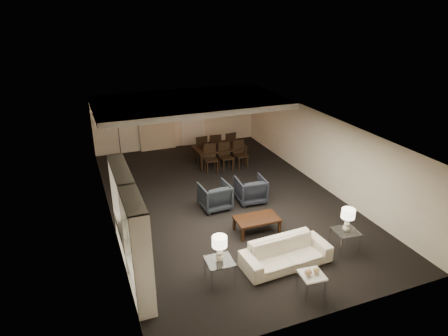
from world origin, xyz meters
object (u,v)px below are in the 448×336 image
side_table_right (345,240)px  chair_fr (228,144)px  floor_speaker (125,212)px  armchair_left (215,196)px  chair_fl (200,148)px  chair_fm (214,146)px  chair_nm (226,157)px  coffee_table (257,225)px  vase_amber (134,225)px  chair_nr (241,155)px  pendant_light (198,114)px  vase_blue (140,261)px  table_lamp_left (220,249)px  table_lamp_right (347,220)px  side_table_left (220,271)px  floor_lamp (119,136)px  television (127,218)px  dining_table (220,155)px  marble_table (311,284)px  chair_nl (211,159)px  sofa (286,253)px  armchair_right (251,190)px

side_table_right → chair_fr: bearing=92.1°
floor_speaker → chair_fr: bearing=64.1°
armchair_left → chair_fl: (0.84, 3.97, 0.12)m
chair_fm → chair_fl: bearing=6.7°
side_table_right → chair_nm: size_ratio=0.57×
coffee_table → chair_fl: (0.24, 5.67, 0.31)m
vase_amber → chair_nr: vase_amber is taller
pendant_light → chair_nr: (1.28, -1.24, -1.40)m
vase_blue → chair_fr: vase_blue is taller
table_lamp_left → coffee_table: bearing=43.3°
table_lamp_right → chair_fm: bearing=96.8°
pendant_light → chair_nm: 1.99m
side_table_left → chair_nm: 6.49m
chair_nm → floor_lamp: bearing=137.9°
television → dining_table: (4.26, 4.92, -0.74)m
television → chair_nm: television is taller
armchair_left → chair_fm: 4.22m
coffee_table → television: television is taller
chair_nm → chair_nr: (0.60, 0.00, 0.00)m
side_table_left → chair_fl: (1.94, 7.27, 0.24)m
marble_table → chair_nr: (1.44, 7.07, 0.27)m
chair_nl → chair_fm: (0.60, 1.30, 0.00)m
chair_fm → marble_table: bearing=90.9°
table_lamp_left → chair_fl: (1.94, 7.27, -0.34)m
vase_blue → dining_table: bearing=57.8°
table_lamp_left → chair_fm: 7.71m
sofa → pendant_light: bearing=85.8°
sofa → vase_amber: (-3.45, 0.35, 1.33)m
dining_table → table_lamp_right: bearing=-83.7°
vase_blue → sofa: bearing=3.1°
table_lamp_right → sofa: bearing=180.0°
sofa → chair_nl: bearing=84.8°
side_table_right → chair_nm: (-0.86, 5.97, 0.24)m
armchair_right → chair_nm: bearing=-90.7°
chair_fl → chair_fr: 1.20m
coffee_table → armchair_left: size_ratio=1.34×
chair_fr → floor_lamp: bearing=-28.2°
armchair_left → vase_blue: vase_blue is taller
pendant_light → armchair_left: (-0.76, -3.91, -1.52)m
sofa → floor_speaker: bearing=135.0°
chair_nl → side_table_right: bearing=-70.4°
vase_blue → floor_speaker: vase_blue is taller
chair_fl → floor_lamp: size_ratio=0.60×
vase_amber → table_lamp_left: bearing=-11.3°
side_table_left → chair_nl: (1.94, 5.97, 0.24)m
table_lamp_right → television: television is taller
sofa → vase_amber: 3.71m
armchair_right → chair_nr: chair_nr is taller
chair_fl → marble_table: bearing=87.4°
armchair_right → table_lamp_right: bearing=112.8°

